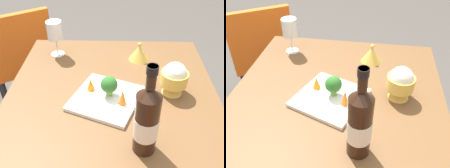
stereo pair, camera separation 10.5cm
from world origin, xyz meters
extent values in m
cube|color=brown|center=(0.00, 0.00, 0.72)|extent=(0.88, 0.88, 0.04)
cylinder|color=brown|center=(-0.38, -0.38, 0.35)|extent=(0.05, 0.05, 0.70)
cylinder|color=brown|center=(0.38, -0.38, 0.35)|extent=(0.05, 0.05, 0.70)
cube|color=orange|center=(0.68, -0.69, 0.44)|extent=(0.55, 0.55, 0.02)
cube|color=orange|center=(0.58, -0.54, 0.65)|extent=(0.36, 0.25, 0.40)
cylinder|color=black|center=(0.92, -0.74, 0.21)|extent=(0.03, 0.03, 0.43)
cylinder|color=black|center=(0.64, -0.92, 0.21)|extent=(0.03, 0.03, 0.43)
cylinder|color=black|center=(0.73, -0.45, 0.21)|extent=(0.03, 0.03, 0.43)
cylinder|color=black|center=(0.45, -0.64, 0.21)|extent=(0.03, 0.03, 0.43)
cylinder|color=black|center=(-0.11, 0.30, 0.85)|extent=(0.08, 0.07, 0.22)
cone|color=black|center=(-0.11, 0.30, 0.98)|extent=(0.08, 0.07, 0.03)
cylinder|color=black|center=(-0.11, 0.30, 1.03)|extent=(0.03, 0.03, 0.07)
cylinder|color=black|center=(-0.11, 0.30, 1.05)|extent=(0.03, 0.03, 0.02)
cylinder|color=silver|center=(-0.11, 0.30, 0.84)|extent=(0.08, 0.08, 0.08)
cylinder|color=white|center=(0.29, -0.28, 0.74)|extent=(0.07, 0.07, 0.00)
cylinder|color=white|center=(0.29, -0.28, 0.79)|extent=(0.01, 0.01, 0.08)
cylinder|color=white|center=(0.29, -0.28, 0.87)|extent=(0.08, 0.08, 0.09)
cone|color=gold|center=(-0.25, 0.01, 0.76)|extent=(0.08, 0.08, 0.04)
cylinder|color=gold|center=(-0.25, 0.01, 0.81)|extent=(0.11, 0.11, 0.05)
sphere|color=white|center=(-0.25, 0.01, 0.83)|extent=(0.09, 0.09, 0.09)
cone|color=gold|center=(-0.13, -0.25, 0.78)|extent=(0.10, 0.10, 0.07)
sphere|color=gold|center=(-0.13, -0.25, 0.82)|extent=(0.02, 0.02, 0.02)
cube|color=white|center=(0.02, 0.07, 0.75)|extent=(0.32, 0.32, 0.02)
cylinder|color=#729E4C|center=(0.01, 0.05, 0.77)|extent=(0.03, 0.03, 0.03)
sphere|color=#2D6B28|center=(0.01, 0.05, 0.81)|extent=(0.07, 0.07, 0.07)
cone|color=orange|center=(-0.04, 0.11, 0.79)|extent=(0.03, 0.03, 0.07)
cone|color=orange|center=(0.09, 0.02, 0.78)|extent=(0.03, 0.03, 0.05)
camera|label=1|loc=(-0.02, 0.84, 1.41)|focal=40.60mm
camera|label=2|loc=(-0.13, 0.83, 1.41)|focal=40.60mm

